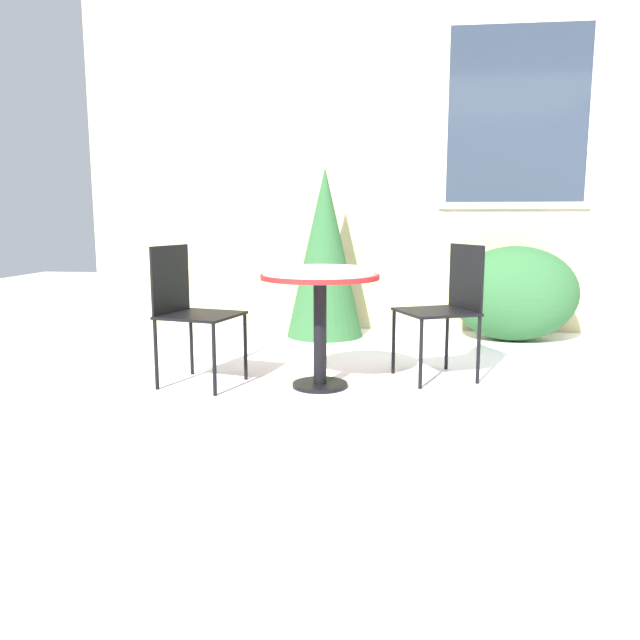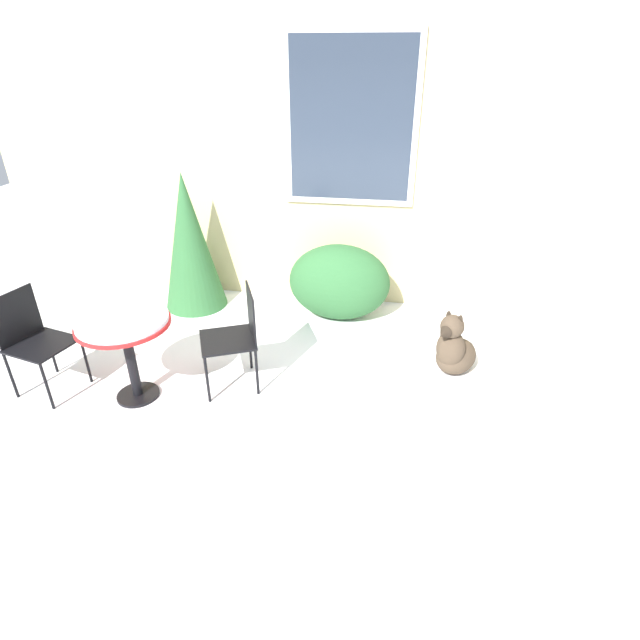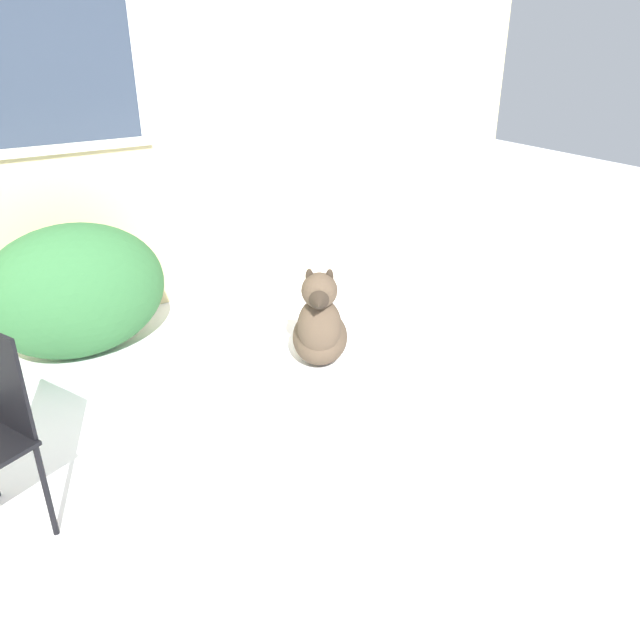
# 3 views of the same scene
# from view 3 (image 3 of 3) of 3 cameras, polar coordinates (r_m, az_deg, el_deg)

# --- Properties ---
(ground_plane) EXTENTS (16.00, 16.00, 0.00)m
(ground_plane) POSITION_cam_3_polar(r_m,az_deg,el_deg) (2.80, -12.28, -17.35)
(ground_plane) COLOR white
(house_wall) EXTENTS (8.00, 0.10, 3.19)m
(house_wall) POSITION_cam_3_polar(r_m,az_deg,el_deg) (4.23, -26.03, 19.74)
(house_wall) COLOR #D1BC84
(house_wall) RESTS_ON ground_plane
(shrub_left) EXTENTS (1.08, 0.68, 0.83)m
(shrub_left) POSITION_cam_3_polar(r_m,az_deg,el_deg) (4.03, -21.45, 2.45)
(shrub_left) COLOR #2D6033
(shrub_left) RESTS_ON ground_plane
(dog) EXTENTS (0.51, 0.58, 0.65)m
(dog) POSITION_cam_3_polar(r_m,az_deg,el_deg) (3.68, -0.02, -0.76)
(dog) COLOR #4C3D2D
(dog) RESTS_ON ground_plane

